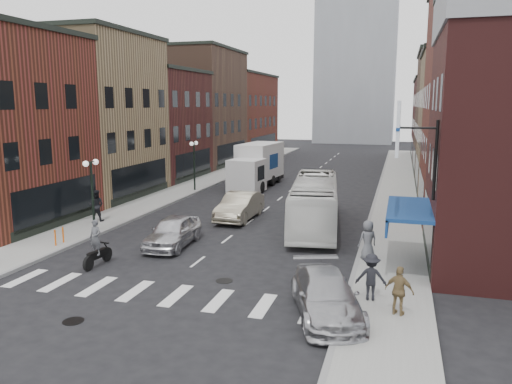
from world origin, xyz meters
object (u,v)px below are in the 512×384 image
sedan_left_near (173,231)px  ped_right_c (368,240)px  sedan_left_far (240,206)px  curb_car (326,295)px  ped_left_solo (96,205)px  transit_bus (314,203)px  bike_rack (59,236)px  streetlamp_near (92,182)px  motorcycle_rider (96,245)px  billboard_sign (401,130)px  ped_right_a (371,277)px  box_truck (256,166)px  ped_right_b (399,291)px  streetlamp_far (194,156)px

sedan_left_near → ped_right_c: 9.58m
sedan_left_far → sedan_left_near: bearing=-100.9°
curb_car → ped_left_solo: ped_left_solo is taller
sedan_left_near → transit_bus: bearing=39.8°
bike_rack → transit_bus: (11.60, 7.51, 0.93)m
streetlamp_near → motorcycle_rider: bearing=-55.0°
curb_car → streetlamp_near: bearing=133.8°
billboard_sign → ped_right_a: size_ratio=2.18×
box_truck → sedan_left_far: size_ratio=1.72×
curb_car → bike_rack: bearing=143.6°
sedan_left_far → billboard_sign: bearing=-43.3°
curb_car → ped_right_b: (2.36, 0.40, 0.27)m
billboard_sign → streetlamp_near: billboard_sign is taller
streetlamp_near → motorcycle_rider: 6.16m
bike_rack → ped_right_a: (15.43, -3.02, 0.45)m
transit_bus → ped_right_c: size_ratio=5.95×
ped_right_b → ped_right_a: bearing=-29.0°
sedan_left_far → bike_rack: bearing=-128.4°
billboard_sign → sedan_left_near: size_ratio=0.82×
billboard_sign → sedan_left_far: billboard_sign is taller
box_truck → ped_right_a: box_truck is taller
streetlamp_near → ped_right_c: size_ratio=2.31×
motorcycle_rider → ped_right_a: bearing=1.8°
streetlamp_near → motorcycle_rider: streetlamp_near is taller
billboard_sign → ped_left_solo: size_ratio=1.95×
bike_rack → sedan_left_far: sedan_left_far is taller
streetlamp_far → sedan_left_near: bearing=-70.8°
ped_right_c → billboard_sign: bearing=82.3°
ped_right_c → sedan_left_near: bearing=-31.5°
bike_rack → ped_right_b: bearing=-14.0°
transit_bus → curb_car: transit_bus is taller
curb_car → ped_right_a: size_ratio=2.91×
motorcycle_rider → streetlamp_far: bearing=106.4°
box_truck → ped_right_a: size_ratio=5.12×
ped_right_a → sedan_left_near: bearing=-27.4°
bike_rack → ped_right_a: size_ratio=0.47×
billboard_sign → transit_bus: bearing=118.9°
bike_rack → ped_right_c: (15.00, 1.81, 0.49)m
sedan_left_near → ped_right_c: bearing=-2.8°
bike_rack → ped_right_c: ped_right_c is taller
streetlamp_far → ped_left_solo: 12.03m
billboard_sign → box_truck: billboard_sign is taller
streetlamp_far → bike_rack: bearing=-90.7°
billboard_sign → ped_right_b: size_ratio=2.21×
bike_rack → ped_left_solo: 5.04m
streetlamp_far → ped_right_a: (15.23, -19.72, -1.91)m
ped_right_a → ped_right_b: ped_right_a is taller
sedan_left_near → sedan_left_far: sedan_left_far is taller
sedan_left_near → ped_right_c: ped_right_c is taller
transit_bus → ped_left_solo: bearing=-176.0°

